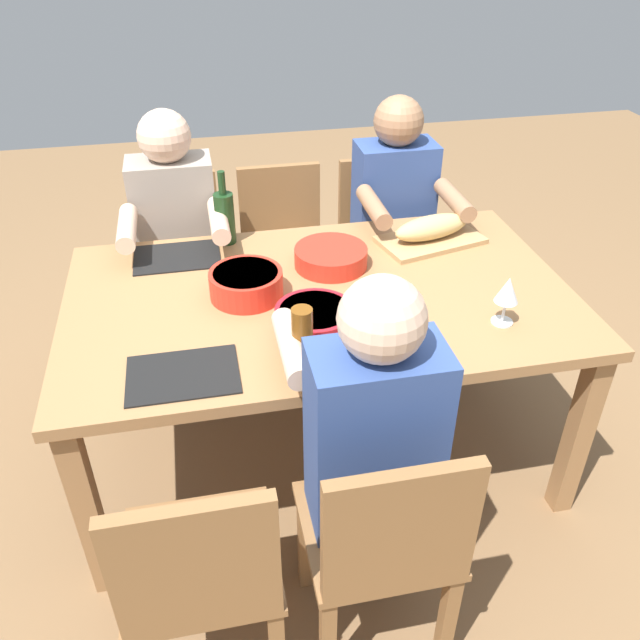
% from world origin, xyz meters
% --- Properties ---
extents(ground_plane, '(8.00, 8.00, 0.00)m').
position_xyz_m(ground_plane, '(0.00, 0.00, 0.00)').
color(ground_plane, brown).
extents(dining_table, '(1.73, 1.04, 0.74)m').
position_xyz_m(dining_table, '(0.00, 0.00, 0.66)').
color(dining_table, '#9E7044').
rests_on(dining_table, ground_plane).
extents(chair_far_left, '(0.40, 0.40, 0.85)m').
position_xyz_m(chair_far_left, '(-0.48, 0.84, 0.48)').
color(chair_far_left, olive).
rests_on(chair_far_left, ground_plane).
extents(diner_far_left, '(0.41, 0.53, 1.20)m').
position_xyz_m(diner_far_left, '(-0.48, 0.66, 0.70)').
color(diner_far_left, '#2D2D38').
rests_on(diner_far_left, ground_plane).
extents(chair_near_center, '(0.40, 0.40, 0.85)m').
position_xyz_m(chair_near_center, '(0.00, -0.84, 0.48)').
color(chair_near_center, olive).
rests_on(chair_near_center, ground_plane).
extents(diner_near_center, '(0.41, 0.53, 1.20)m').
position_xyz_m(diner_near_center, '(0.00, -0.66, 0.70)').
color(diner_near_center, '#2D2D38').
rests_on(diner_near_center, ground_plane).
extents(chair_far_center, '(0.40, 0.40, 0.85)m').
position_xyz_m(chair_far_center, '(0.00, 0.84, 0.48)').
color(chair_far_center, olive).
rests_on(chair_far_center, ground_plane).
extents(chair_near_left, '(0.40, 0.40, 0.85)m').
position_xyz_m(chair_near_left, '(-0.48, -0.84, 0.48)').
color(chair_near_left, olive).
rests_on(chair_near_left, ground_plane).
extents(chair_far_right, '(0.40, 0.40, 0.85)m').
position_xyz_m(chair_far_right, '(0.48, 0.84, 0.48)').
color(chair_far_right, olive).
rests_on(chair_far_right, ground_plane).
extents(diner_far_right, '(0.41, 0.53, 1.20)m').
position_xyz_m(diner_far_right, '(0.48, 0.66, 0.70)').
color(diner_far_right, '#2D2D38').
rests_on(diner_far_right, ground_plane).
extents(serving_bowl_pasta, '(0.25, 0.25, 0.08)m').
position_xyz_m(serving_bowl_pasta, '(-0.06, -0.22, 0.79)').
color(serving_bowl_pasta, '#B21923').
rests_on(serving_bowl_pasta, dining_table).
extents(serving_bowl_fruit, '(0.27, 0.27, 0.07)m').
position_xyz_m(serving_bowl_fruit, '(0.08, 0.18, 0.78)').
color(serving_bowl_fruit, red).
rests_on(serving_bowl_fruit, dining_table).
extents(serving_bowl_salad, '(0.25, 0.25, 0.09)m').
position_xyz_m(serving_bowl_salad, '(-0.25, 0.04, 0.79)').
color(serving_bowl_salad, red).
rests_on(serving_bowl_salad, dining_table).
extents(cutting_board, '(0.44, 0.31, 0.02)m').
position_xyz_m(cutting_board, '(0.50, 0.29, 0.75)').
color(cutting_board, tan).
rests_on(cutting_board, dining_table).
extents(bread_loaf, '(0.34, 0.18, 0.09)m').
position_xyz_m(bread_loaf, '(0.50, 0.29, 0.81)').
color(bread_loaf, tan).
rests_on(bread_loaf, cutting_board).
extents(wine_bottle, '(0.08, 0.08, 0.29)m').
position_xyz_m(wine_bottle, '(-0.28, 0.45, 0.85)').
color(wine_bottle, '#193819').
rests_on(wine_bottle, dining_table).
extents(beer_bottle, '(0.06, 0.06, 0.22)m').
position_xyz_m(beer_bottle, '(-0.14, -0.42, 0.85)').
color(beer_bottle, brown).
rests_on(beer_bottle, dining_table).
extents(wine_glass, '(0.08, 0.08, 0.17)m').
position_xyz_m(wine_glass, '(0.54, -0.29, 0.86)').
color(wine_glass, silver).
rests_on(wine_glass, dining_table).
extents(placemat_far_left, '(0.32, 0.23, 0.01)m').
position_xyz_m(placemat_far_left, '(-0.48, 0.36, 0.74)').
color(placemat_far_left, black).
rests_on(placemat_far_left, dining_table).
extents(placemat_near_left, '(0.32, 0.23, 0.01)m').
position_xyz_m(placemat_near_left, '(-0.48, -0.36, 0.74)').
color(placemat_near_left, black).
rests_on(placemat_near_left, dining_table).
extents(napkin_stack, '(0.15, 0.15, 0.02)m').
position_xyz_m(napkin_stack, '(0.19, -0.31, 0.75)').
color(napkin_stack, white).
rests_on(napkin_stack, dining_table).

